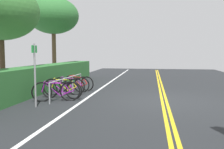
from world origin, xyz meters
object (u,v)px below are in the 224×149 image
at_px(bicycle_2, 64,87).
at_px(tree_mid, 0,12).
at_px(bicycle_3, 71,85).
at_px(tree_far_right, 53,16).
at_px(bike_rack, 68,82).
at_px(bicycle_0, 56,91).
at_px(sign_post_near, 35,69).
at_px(bicycle_1, 62,90).
at_px(bicycle_4, 79,83).

relative_size(bicycle_2, tree_mid, 0.35).
xyz_separation_m(bicycle_3, tree_far_right, (4.50, 2.66, 3.79)).
distance_m(bike_rack, bicycle_0, 1.36).
bearing_deg(sign_post_near, bicycle_2, -2.73).
distance_m(bicycle_0, bicycle_3, 2.09).
distance_m(bike_rack, bicycle_1, 0.79).
bearing_deg(bicycle_4, sign_post_near, 175.85).
height_order(bicycle_0, bicycle_3, bicycle_0).
height_order(sign_post_near, tree_mid, tree_mid).
height_order(sign_post_near, tree_far_right, tree_far_right).
relative_size(bike_rack, tree_far_right, 0.72).
xyz_separation_m(bicycle_4, tree_mid, (-1.21, 3.20, 3.28)).
distance_m(bicycle_1, tree_mid, 4.69).
bearing_deg(tree_far_right, bicycle_4, -143.40).
bearing_deg(bicycle_2, bicycle_1, -167.55).
distance_m(bike_rack, bicycle_3, 0.77).
distance_m(bike_rack, tree_mid, 4.42).
relative_size(bicycle_0, bicycle_4, 1.05).
height_order(bicycle_3, tree_far_right, tree_far_right).
xyz_separation_m(bicycle_3, sign_post_near, (-3.14, 0.14, 0.92)).
bearing_deg(bike_rack, bicycle_4, -0.88).
distance_m(bicycle_3, tree_far_right, 6.46).
bearing_deg(bike_rack, bicycle_3, 9.21).
relative_size(bike_rack, bicycle_2, 2.27).
bearing_deg(bicycle_4, bicycle_0, -179.85).
distance_m(bicycle_0, bicycle_2, 1.33).
height_order(bicycle_0, tree_far_right, tree_far_right).
height_order(bicycle_0, tree_mid, tree_mid).
relative_size(bike_rack, bicycle_4, 2.35).
distance_m(bicycle_0, bicycle_1, 0.59).
bearing_deg(bicycle_3, tree_far_right, 30.57).
height_order(bicycle_0, bicycle_4, bicycle_0).
distance_m(bike_rack, bicycle_2, 0.25).
bearing_deg(sign_post_near, bicycle_0, -15.26).
relative_size(bicycle_1, bicycle_2, 1.02).
distance_m(bicycle_2, bicycle_3, 0.77).
bearing_deg(sign_post_near, bicycle_3, -2.55).
relative_size(bicycle_2, bicycle_3, 0.99).
bearing_deg(bicycle_0, bicycle_4, 0.15).
relative_size(bicycle_2, tree_far_right, 0.32).
bearing_deg(bicycle_4, bicycle_3, 169.09).
bearing_deg(tree_mid, bicycle_3, -81.04).
bearing_deg(bicycle_1, tree_mid, 72.43).
relative_size(bicycle_0, tree_far_right, 0.32).
bearing_deg(tree_far_right, bicycle_0, -156.91).
xyz_separation_m(bicycle_1, sign_post_near, (-1.64, 0.27, 0.93)).
bearing_deg(bike_rack, sign_post_near, 173.87).
relative_size(tree_mid, tree_far_right, 0.92).
xyz_separation_m(bicycle_1, bicycle_2, (0.73, 0.16, 0.02)).
height_order(bicycle_0, bicycle_2, bicycle_0).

